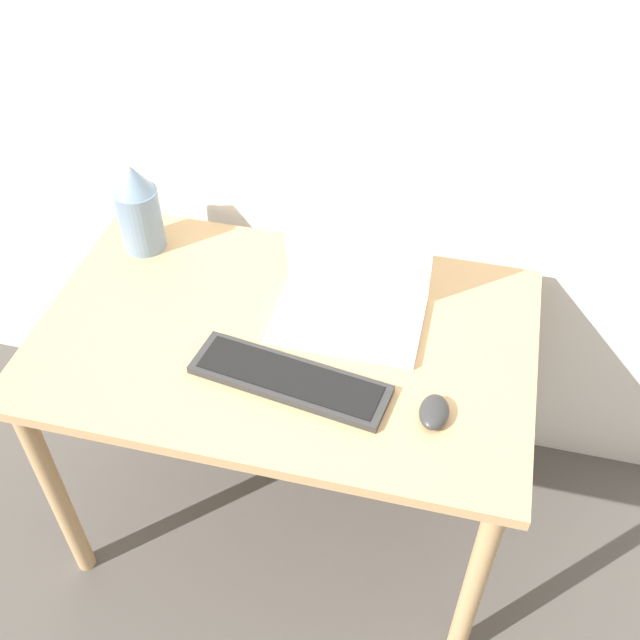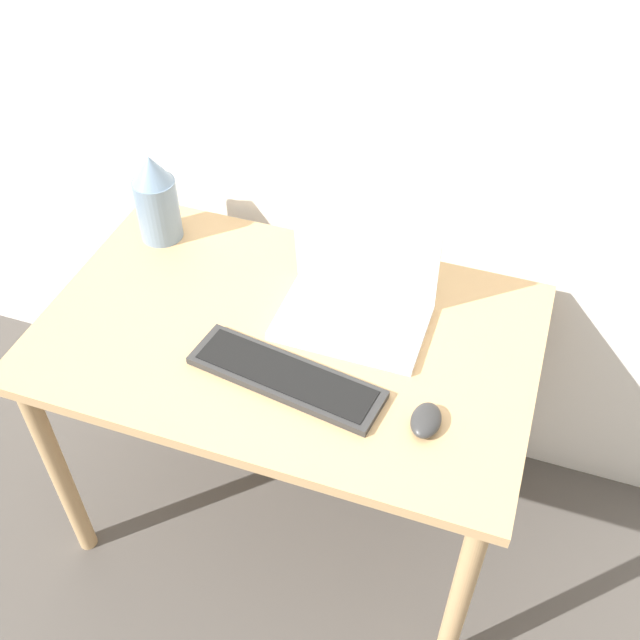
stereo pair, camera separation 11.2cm
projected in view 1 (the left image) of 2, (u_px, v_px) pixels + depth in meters
The scene contains 8 objects.
ground_plane at pixel (257, 624), 2.02m from camera, with size 12.00×12.00×0.00m, color #4C4742.
wall_back at pixel (328, 50), 1.71m from camera, with size 6.00×0.05×2.50m.
desk at pixel (286, 362), 1.82m from camera, with size 1.16×0.74×0.75m.
laptop at pixel (352, 297), 1.77m from camera, with size 0.35×0.24×0.25m.
keyboard at pixel (290, 379), 1.64m from camera, with size 0.46×0.19×0.02m.
mouse at pixel (434, 412), 1.57m from camera, with size 0.06×0.09×0.03m.
vase at pixel (138, 208), 1.91m from camera, with size 0.11×0.11×0.25m.
mp3_player at pixel (303, 337), 1.74m from camera, with size 0.04×0.05×0.01m.
Camera 1 is at (0.37, -0.81, 2.00)m, focal length 42.00 mm.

